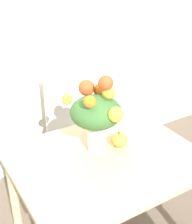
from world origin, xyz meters
TOP-DOWN VIEW (x-y plane):
  - wall_back at (0.00, 1.13)m, footprint 8.00×0.06m
  - dining_table at (0.00, 0.00)m, footprint 1.12×0.90m
  - flower_vase at (-0.02, 0.09)m, footprint 0.31×0.38m
  - pumpkin at (0.14, 0.07)m, footprint 0.11×0.11m
  - dining_chair_near_window at (0.17, 0.79)m, footprint 0.44×0.44m

SIDE VIEW (x-z plane):
  - dining_chair_near_window at x=0.17m, z-range 0.01..0.98m
  - dining_table at x=0.00m, z-range 0.27..1.02m
  - pumpkin at x=0.14m, z-range 0.75..0.85m
  - flower_vase at x=-0.02m, z-range 0.78..1.27m
  - wall_back at x=0.00m, z-range 0.00..2.70m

